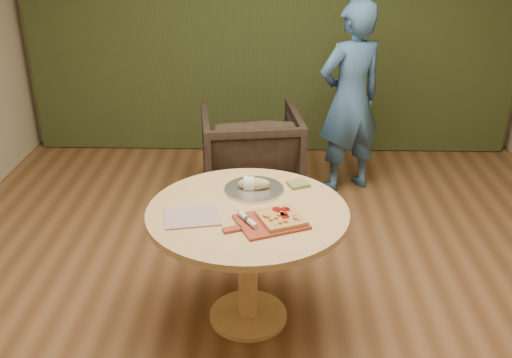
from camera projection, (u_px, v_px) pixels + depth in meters
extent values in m
cube|color=brown|center=(269.00, 329.00, 3.42)|extent=(5.00, 6.00, 0.02)
cube|color=#C3B694|center=(272.00, 10.00, 5.55)|extent=(5.00, 0.02, 2.80)
cube|color=#2A3518|center=(272.00, 12.00, 5.45)|extent=(4.80, 0.14, 2.78)
cylinder|color=#DCB171|center=(248.00, 315.00, 3.50)|extent=(0.47, 0.47, 0.03)
cylinder|color=#DCB171|center=(248.00, 268.00, 3.36)|extent=(0.11, 0.11, 0.68)
cylinder|color=#DCB171|center=(248.00, 212.00, 3.20)|extent=(1.14, 1.14, 0.04)
cube|color=#983A26|center=(271.00, 222.00, 3.04)|extent=(0.43, 0.39, 0.01)
cube|color=#983A26|center=(232.00, 229.00, 2.97)|extent=(0.11, 0.08, 0.01)
cube|color=tan|center=(281.00, 218.00, 3.04)|extent=(0.29, 0.29, 0.02)
cylinder|color=#6E0D08|center=(284.00, 214.00, 3.06)|extent=(0.04, 0.04, 0.00)
cylinder|color=#6E0D08|center=(280.00, 214.00, 3.06)|extent=(0.04, 0.04, 0.00)
cylinder|color=#6E0D08|center=(285.00, 209.00, 3.11)|extent=(0.05, 0.05, 0.00)
cylinder|color=#6E0D08|center=(277.00, 209.00, 3.11)|extent=(0.05, 0.05, 0.00)
cylinder|color=#6E0D08|center=(285.00, 216.00, 3.03)|extent=(0.04, 0.04, 0.00)
cube|color=#E39655|center=(280.00, 223.00, 2.96)|extent=(0.02, 0.02, 0.01)
cube|color=#E39655|center=(265.00, 216.00, 3.03)|extent=(0.03, 0.03, 0.01)
cube|color=#E39655|center=(276.00, 218.00, 3.01)|extent=(0.02, 0.02, 0.01)
cube|color=#E39655|center=(271.00, 220.00, 2.99)|extent=(0.02, 0.02, 0.01)
cube|color=#E39655|center=(295.00, 218.00, 3.01)|extent=(0.02, 0.02, 0.01)
cube|color=#E39655|center=(278.00, 215.00, 3.04)|extent=(0.02, 0.02, 0.01)
cube|color=#E39655|center=(286.00, 221.00, 2.98)|extent=(0.03, 0.03, 0.01)
cube|color=#E39655|center=(268.00, 217.00, 3.02)|extent=(0.02, 0.02, 0.01)
cube|color=#197218|center=(276.00, 225.00, 2.95)|extent=(0.01, 0.01, 0.00)
cube|color=#197218|center=(277.00, 219.00, 3.00)|extent=(0.01, 0.01, 0.00)
cube|color=#197218|center=(283.00, 219.00, 3.01)|extent=(0.01, 0.01, 0.00)
cube|color=#197218|center=(290.00, 211.00, 3.09)|extent=(0.01, 0.01, 0.00)
cube|color=#197218|center=(272.00, 220.00, 3.00)|extent=(0.01, 0.01, 0.00)
cube|color=#A24C78|center=(288.00, 217.00, 3.03)|extent=(0.01, 0.03, 0.00)
cube|color=#A24C78|center=(285.00, 220.00, 3.00)|extent=(0.03, 0.01, 0.00)
cube|color=#A24C78|center=(299.00, 220.00, 3.00)|extent=(0.02, 0.03, 0.00)
cube|color=#A24C78|center=(295.00, 215.00, 3.04)|extent=(0.03, 0.02, 0.00)
cube|color=#A24C78|center=(288.00, 210.00, 3.10)|extent=(0.03, 0.02, 0.00)
cylinder|color=silver|center=(248.00, 220.00, 3.02)|extent=(0.11, 0.16, 0.03)
cylinder|color=#194C26|center=(248.00, 220.00, 3.02)|extent=(0.04, 0.04, 0.03)
cube|color=silver|center=(239.00, 212.00, 3.10)|extent=(0.03, 0.04, 0.00)
cube|color=beige|center=(192.00, 216.00, 3.11)|extent=(0.34, 0.30, 0.01)
cylinder|color=silver|center=(254.00, 190.00, 3.41)|extent=(0.35, 0.35, 0.01)
cylinder|color=silver|center=(254.00, 189.00, 3.40)|extent=(0.36, 0.36, 0.02)
ellipsoid|color=tan|center=(254.00, 184.00, 3.39)|extent=(0.19, 0.08, 0.07)
cylinder|color=silver|center=(249.00, 184.00, 3.39)|extent=(0.06, 0.09, 0.09)
cube|color=#56652D|center=(299.00, 184.00, 3.46)|extent=(0.15, 0.14, 0.02)
imported|color=black|center=(251.00, 148.00, 4.90)|extent=(0.91, 0.87, 0.84)
imported|color=#3B6699|center=(350.00, 99.00, 4.82)|extent=(0.72, 0.62, 1.65)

